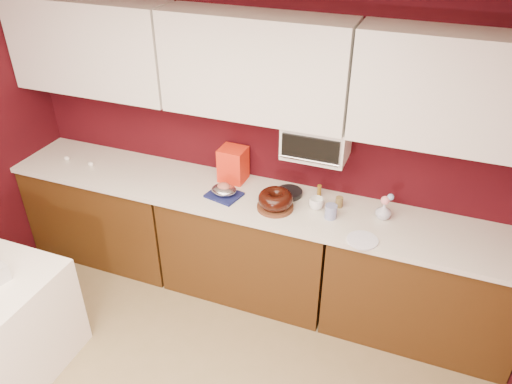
{
  "coord_description": "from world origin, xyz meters",
  "views": [
    {
      "loc": [
        1.19,
        -0.98,
        2.92
      ],
      "look_at": [
        0.1,
        1.84,
        1.02
      ],
      "focal_mm": 35.0,
      "sensor_mm": 36.0,
      "label": 1
    }
  ],
  "objects_px": {
    "pandoro_box": "(233,164)",
    "blue_jar": "(331,212)",
    "foil_ham_nest": "(224,190)",
    "coffee_mug": "(316,202)",
    "bundt_cake": "(275,199)",
    "flower_vase": "(384,210)",
    "toaster_oven": "(316,140)"
  },
  "relations": [
    {
      "from": "toaster_oven",
      "to": "flower_vase",
      "type": "xyz_separation_m",
      "value": [
        0.53,
        -0.09,
        -0.41
      ]
    },
    {
      "from": "pandoro_box",
      "to": "blue_jar",
      "type": "height_order",
      "value": "pandoro_box"
    },
    {
      "from": "toaster_oven",
      "to": "blue_jar",
      "type": "xyz_separation_m",
      "value": [
        0.19,
        -0.21,
        -0.42
      ]
    },
    {
      "from": "toaster_oven",
      "to": "bundt_cake",
      "type": "relative_size",
      "value": 1.79
    },
    {
      "from": "coffee_mug",
      "to": "blue_jar",
      "type": "height_order",
      "value": "coffee_mug"
    },
    {
      "from": "foil_ham_nest",
      "to": "blue_jar",
      "type": "bearing_deg",
      "value": 0.83
    },
    {
      "from": "toaster_oven",
      "to": "bundt_cake",
      "type": "distance_m",
      "value": 0.51
    },
    {
      "from": "bundt_cake",
      "to": "foil_ham_nest",
      "type": "xyz_separation_m",
      "value": [
        -0.41,
        0.02,
        -0.03
      ]
    },
    {
      "from": "foil_ham_nest",
      "to": "blue_jar",
      "type": "xyz_separation_m",
      "value": [
        0.81,
        0.01,
        -0.0
      ]
    },
    {
      "from": "bundt_cake",
      "to": "flower_vase",
      "type": "xyz_separation_m",
      "value": [
        0.74,
        0.16,
        -0.01
      ]
    },
    {
      "from": "foil_ham_nest",
      "to": "bundt_cake",
      "type": "bearing_deg",
      "value": -2.58
    },
    {
      "from": "coffee_mug",
      "to": "blue_jar",
      "type": "relative_size",
      "value": 1.02
    },
    {
      "from": "toaster_oven",
      "to": "foil_ham_nest",
      "type": "height_order",
      "value": "toaster_oven"
    },
    {
      "from": "toaster_oven",
      "to": "pandoro_box",
      "type": "distance_m",
      "value": 0.74
    },
    {
      "from": "toaster_oven",
      "to": "blue_jar",
      "type": "relative_size",
      "value": 4.43
    },
    {
      "from": "pandoro_box",
      "to": "blue_jar",
      "type": "bearing_deg",
      "value": -14.12
    },
    {
      "from": "coffee_mug",
      "to": "flower_vase",
      "type": "relative_size",
      "value": 0.78
    },
    {
      "from": "bundt_cake",
      "to": "coffee_mug",
      "type": "xyz_separation_m",
      "value": [
        0.27,
        0.11,
        -0.03
      ]
    },
    {
      "from": "pandoro_box",
      "to": "blue_jar",
      "type": "xyz_separation_m",
      "value": [
        0.85,
        -0.24,
        -0.09
      ]
    },
    {
      "from": "toaster_oven",
      "to": "coffee_mug",
      "type": "height_order",
      "value": "toaster_oven"
    },
    {
      "from": "pandoro_box",
      "to": "flower_vase",
      "type": "relative_size",
      "value": 2.07
    },
    {
      "from": "pandoro_box",
      "to": "flower_vase",
      "type": "distance_m",
      "value": 1.2
    },
    {
      "from": "coffee_mug",
      "to": "flower_vase",
      "type": "xyz_separation_m",
      "value": [
        0.47,
        0.05,
        0.01
      ]
    },
    {
      "from": "bundt_cake",
      "to": "pandoro_box",
      "type": "relative_size",
      "value": 0.92
    },
    {
      "from": "flower_vase",
      "to": "bundt_cake",
      "type": "bearing_deg",
      "value": -168.08
    },
    {
      "from": "toaster_oven",
      "to": "bundt_cake",
      "type": "bearing_deg",
      "value": -130.79
    },
    {
      "from": "foil_ham_nest",
      "to": "pandoro_box",
      "type": "height_order",
      "value": "pandoro_box"
    },
    {
      "from": "foil_ham_nest",
      "to": "toaster_oven",
      "type": "bearing_deg",
      "value": 19.84
    },
    {
      "from": "pandoro_box",
      "to": "blue_jar",
      "type": "distance_m",
      "value": 0.88
    },
    {
      "from": "coffee_mug",
      "to": "flower_vase",
      "type": "bearing_deg",
      "value": 6.32
    },
    {
      "from": "toaster_oven",
      "to": "foil_ham_nest",
      "type": "distance_m",
      "value": 0.79
    },
    {
      "from": "flower_vase",
      "to": "pandoro_box",
      "type": "bearing_deg",
      "value": 174.59
    }
  ]
}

